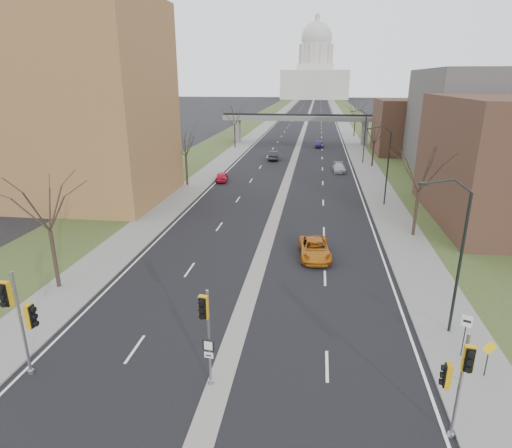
% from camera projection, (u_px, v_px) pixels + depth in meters
% --- Properties ---
extents(ground, '(700.00, 700.00, 0.00)m').
position_uv_depth(ground, '(219.00, 384.00, 19.95)').
color(ground, black).
rests_on(ground, ground).
extents(road_surface, '(20.00, 600.00, 0.01)m').
position_uv_depth(road_surface, '(308.00, 118.00, 160.62)').
color(road_surface, black).
rests_on(road_surface, ground).
extents(median_strip, '(1.20, 600.00, 0.02)m').
position_uv_depth(median_strip, '(308.00, 118.00, 160.62)').
color(median_strip, gray).
rests_on(median_strip, ground).
extents(sidewalk_right, '(4.00, 600.00, 0.12)m').
position_uv_depth(sidewalk_right, '(340.00, 118.00, 158.99)').
color(sidewalk_right, gray).
rests_on(sidewalk_right, ground).
extents(sidewalk_left, '(4.00, 600.00, 0.12)m').
position_uv_depth(sidewalk_left, '(276.00, 117.00, 162.21)').
color(sidewalk_left, gray).
rests_on(sidewalk_left, ground).
extents(grass_verge_right, '(8.00, 600.00, 0.10)m').
position_uv_depth(grass_verge_right, '(357.00, 118.00, 158.19)').
color(grass_verge_right, '#2F3E1D').
rests_on(grass_verge_right, ground).
extents(grass_verge_left, '(8.00, 600.00, 0.10)m').
position_uv_depth(grass_verge_left, '(260.00, 117.00, 163.02)').
color(grass_verge_left, '#2F3E1D').
rests_on(grass_verge_left, ground).
extents(apartment_building, '(25.00, 16.00, 22.00)m').
position_uv_depth(apartment_building, '(50.00, 103.00, 48.05)').
color(apartment_building, olive).
rests_on(apartment_building, ground).
extents(commercial_block_mid, '(18.00, 22.00, 15.00)m').
position_uv_depth(commercial_block_mid, '(484.00, 123.00, 62.56)').
color(commercial_block_mid, '#56534E').
rests_on(commercial_block_mid, ground).
extents(commercial_block_far, '(14.00, 14.00, 10.00)m').
position_uv_depth(commercial_block_far, '(414.00, 127.00, 81.05)').
color(commercial_block_far, '#4E3324').
rests_on(commercial_block_far, ground).
extents(pedestrian_bridge, '(34.00, 3.00, 6.45)m').
position_uv_depth(pedestrian_bridge, '(300.00, 121.00, 93.43)').
color(pedestrian_bridge, slate).
rests_on(pedestrian_bridge, ground).
extents(capitol, '(48.00, 42.00, 55.75)m').
position_uv_depth(capitol, '(315.00, 72.00, 314.09)').
color(capitol, beige).
rests_on(capitol, ground).
extents(streetlight_near, '(2.61, 0.20, 8.70)m').
position_uv_depth(streetlight_near, '(451.00, 214.00, 21.88)').
color(streetlight_near, black).
rests_on(streetlight_near, sidewalk_right).
extents(streetlight_mid, '(2.61, 0.20, 8.70)m').
position_uv_depth(streetlight_mid, '(382.00, 143.00, 46.26)').
color(streetlight_mid, black).
rests_on(streetlight_mid, sidewalk_right).
extents(streetlight_far, '(2.61, 0.20, 8.70)m').
position_uv_depth(streetlight_far, '(361.00, 121.00, 70.64)').
color(streetlight_far, black).
rests_on(streetlight_far, sidewalk_right).
extents(tree_left_a, '(7.20, 7.20, 9.40)m').
position_uv_depth(tree_left_a, '(44.00, 193.00, 27.07)').
color(tree_left_a, '#382B21').
rests_on(tree_left_a, sidewalk_left).
extents(tree_left_b, '(6.75, 6.75, 8.81)m').
position_uv_depth(tree_left_b, '(185.00, 139.00, 55.34)').
color(tree_left_b, '#382B21').
rests_on(tree_left_b, sidewalk_left).
extents(tree_left_c, '(7.65, 7.65, 9.99)m').
position_uv_depth(tree_left_c, '(234.00, 113.00, 86.96)').
color(tree_left_c, '#382B21').
rests_on(tree_left_c, sidewalk_left).
extents(tree_right_a, '(7.20, 7.20, 9.40)m').
position_uv_depth(tree_right_a, '(422.00, 164.00, 36.72)').
color(tree_right_a, '#382B21').
rests_on(tree_right_a, sidewalk_right).
extents(tree_right_b, '(6.30, 6.30, 8.22)m').
position_uv_depth(tree_right_b, '(375.00, 130.00, 67.92)').
color(tree_right_b, '#382B21').
rests_on(tree_right_b, sidewalk_right).
extents(tree_right_c, '(7.65, 7.65, 9.99)m').
position_uv_depth(tree_right_c, '(356.00, 107.00, 105.04)').
color(tree_right_c, '#382B21').
rests_on(tree_right_c, sidewalk_right).
extents(signal_pole_left, '(0.98, 0.94, 5.40)m').
position_uv_depth(signal_pole_left, '(19.00, 312.00, 19.31)').
color(signal_pole_left, gray).
rests_on(signal_pole_left, ground).
extents(signal_pole_median, '(0.56, 0.80, 4.85)m').
position_uv_depth(signal_pole_median, '(206.00, 323.00, 18.65)').
color(signal_pole_median, gray).
rests_on(signal_pole_median, ground).
extents(signal_pole_right, '(0.81, 0.92, 4.73)m').
position_uv_depth(signal_pole_right, '(458.00, 374.00, 15.88)').
color(signal_pole_right, gray).
rests_on(signal_pole_right, ground).
extents(speed_limit_sign, '(0.47, 0.21, 2.32)m').
position_uv_depth(speed_limit_sign, '(466.00, 328.00, 21.32)').
color(speed_limit_sign, black).
rests_on(speed_limit_sign, sidewalk_right).
extents(warning_sign, '(0.74, 0.24, 1.93)m').
position_uv_depth(warning_sign, '(488.00, 353.00, 19.94)').
color(warning_sign, black).
rests_on(warning_sign, sidewalk_right).
extents(car_left_near, '(1.98, 4.02, 1.32)m').
position_uv_depth(car_left_near, '(222.00, 176.00, 59.68)').
color(car_left_near, red).
rests_on(car_left_near, ground).
extents(car_left_far, '(1.97, 4.80, 1.55)m').
position_uv_depth(car_left_far, '(273.00, 155.00, 75.61)').
color(car_left_far, black).
rests_on(car_left_far, ground).
extents(car_right_near, '(2.86, 5.32, 1.42)m').
position_uv_depth(car_right_near, '(315.00, 249.00, 34.03)').
color(car_right_near, '#B46113').
rests_on(car_right_near, ground).
extents(car_right_mid, '(1.97, 4.45, 1.27)m').
position_uv_depth(car_right_mid, '(339.00, 168.00, 65.73)').
color(car_right_mid, '#ACACB4').
rests_on(car_right_mid, ground).
extents(car_right_far, '(1.66, 4.09, 1.39)m').
position_uv_depth(car_right_far, '(319.00, 144.00, 89.43)').
color(car_right_far, navy).
rests_on(car_right_far, ground).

